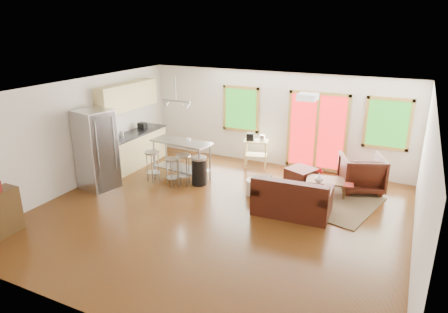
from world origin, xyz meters
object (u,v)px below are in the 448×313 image
at_px(rug, 318,198).
at_px(coffee_table, 327,182).
at_px(ottoman, 301,176).
at_px(armchair, 362,171).
at_px(refrigerator, 97,150).
at_px(kitchen_cart, 255,144).
at_px(island, 182,153).
at_px(loveseat, 292,199).

relative_size(rug, coffee_table, 2.48).
bearing_deg(ottoman, coffee_table, -26.04).
bearing_deg(armchair, ottoman, -11.40).
height_order(rug, armchair, armchair).
height_order(refrigerator, kitchen_cart, refrigerator).
bearing_deg(rug, kitchen_cart, 148.45).
bearing_deg(ottoman, rug, -48.18).
relative_size(refrigerator, kitchen_cart, 1.96).
height_order(rug, island, island).
relative_size(armchair, refrigerator, 0.51).
distance_m(coffee_table, armchair, 0.92).
distance_m(loveseat, ottoman, 1.69).
distance_m(armchair, refrigerator, 6.33).
distance_m(refrigerator, kitchen_cart, 4.15).
relative_size(island, kitchen_cart, 1.64).
height_order(armchair, refrigerator, refrigerator).
distance_m(rug, coffee_table, 0.45).
height_order(coffee_table, ottoman, ottoman).
height_order(loveseat, coffee_table, loveseat).
bearing_deg(loveseat, island, 163.33).
xyz_separation_m(loveseat, ottoman, (-0.25, 1.66, -0.13)).
height_order(ottoman, island, island).
bearing_deg(coffee_table, refrigerator, -158.64).
height_order(coffee_table, kitchen_cart, kitchen_cart).
bearing_deg(rug, armchair, 48.36).
height_order(ottoman, kitchen_cart, kitchen_cart).
relative_size(armchair, kitchen_cart, 1.00).
bearing_deg(loveseat, refrigerator, -175.07).
relative_size(rug, armchair, 2.57).
xyz_separation_m(loveseat, island, (-3.15, 0.75, 0.35)).
bearing_deg(armchair, island, -6.32).
bearing_deg(refrigerator, coffee_table, 33.10).
distance_m(armchair, island, 4.44).
bearing_deg(coffee_table, kitchen_cart, 156.31).
bearing_deg(island, rug, 4.32).
xyz_separation_m(ottoman, refrigerator, (-4.38, -2.34, 0.76)).
height_order(loveseat, island, island).
bearing_deg(coffee_table, rug, -112.21).
relative_size(armchair, island, 0.61).
bearing_deg(kitchen_cart, island, -132.83).
distance_m(coffee_table, island, 3.67).
relative_size(rug, kitchen_cart, 2.56).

